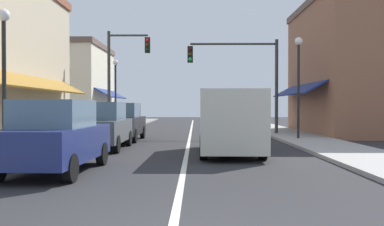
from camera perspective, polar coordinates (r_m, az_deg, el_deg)
ground_plane at (r=23.07m, az=-0.28°, el=-3.11°), size 80.00×80.00×0.00m
sidewalk_left at (r=23.78m, az=-13.66°, el=-2.87°), size 2.60×56.00×0.12m
sidewalk_right at (r=23.64m, az=13.19°, el=-2.89°), size 2.60×56.00×0.12m
lane_center_stripe at (r=23.07m, az=-0.28°, el=-3.10°), size 0.14×52.00×0.01m
storefront_right_block at (r=26.80m, az=21.01°, el=5.70°), size 7.03×10.20×7.76m
storefront_far_left at (r=34.31m, az=-15.14°, el=3.50°), size 5.55×8.20×6.36m
parked_car_nearest_left at (r=10.89m, az=-17.77°, el=-3.03°), size 1.88×4.15×1.77m
parked_car_second_left at (r=16.31m, az=-11.97°, el=-1.71°), size 1.78×4.10×1.77m
parked_car_third_left at (r=20.32m, az=-9.35°, el=-1.18°), size 1.82×4.12×1.77m
van_in_lane at (r=14.46m, az=5.05°, el=-0.96°), size 2.07×5.21×2.12m
traffic_signal_mast_arm at (r=23.91m, az=7.02°, el=5.79°), size 5.03×0.50×5.32m
traffic_signal_left_corner at (r=25.51m, az=-9.37°, el=6.06°), size 2.54×0.50×6.03m
street_lamp_left_near at (r=13.40m, az=-23.82°, el=6.74°), size 0.36×0.36×4.40m
street_lamp_right_mid at (r=20.69m, az=14.03°, el=5.43°), size 0.36×0.36×4.85m
street_lamp_left_far at (r=29.70m, az=-10.17°, el=4.00°), size 0.36×0.36×4.78m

